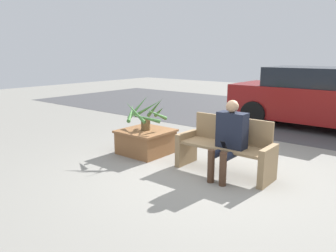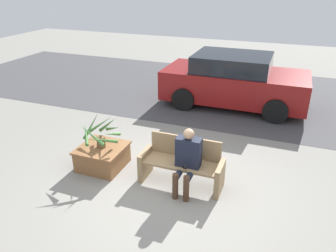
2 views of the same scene
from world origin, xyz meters
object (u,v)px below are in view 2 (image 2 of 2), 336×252
Objects in this scene: bench at (182,164)px; planter_box at (103,156)px; person_seated at (187,158)px; potted_plant at (101,133)px; parked_car at (234,81)px.

bench is 1.66m from planter_box.
bench is at bearing 1.25° from planter_box.
person_seated is 1.85m from planter_box.
parked_car reaches higher than potted_plant.
parked_car reaches higher than person_seated.
person_seated is 1.80m from potted_plant.
person_seated is (0.14, -0.17, 0.24)m from bench.
potted_plant reaches higher than planter_box.
potted_plant is (-1.79, 0.14, 0.10)m from person_seated.
bench reaches higher than planter_box.
potted_plant is (0.00, 0.00, 0.50)m from planter_box.
bench is 1.72× the size of planter_box.
person_seated reaches higher than potted_plant.
bench is at bearing 129.41° from person_seated.
planter_box is 0.50m from potted_plant.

